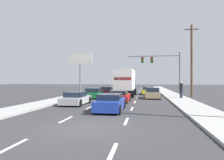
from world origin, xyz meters
name	(u,v)px	position (x,y,z in m)	size (l,w,h in m)	color
ground_plane	(128,94)	(0.00, 25.00, 0.00)	(140.00, 140.00, 0.00)	#333335
sidewalk_right	(173,96)	(6.52, 20.00, 0.07)	(2.54, 80.00, 0.14)	#9E9E99
sidewalk_left	(81,95)	(-6.52, 20.00, 0.07)	(2.54, 80.00, 0.14)	#9E9E99
lane_markings	(125,96)	(0.00, 19.34, 0.00)	(3.54, 57.00, 0.01)	silver
car_maroon	(107,90)	(-3.25, 23.53, 0.55)	(2.11, 4.60, 1.17)	maroon
car_green	(94,93)	(-3.54, 15.85, 0.57)	(1.88, 4.49, 1.23)	#196B38
car_silver	(76,99)	(-3.45, 8.72, 0.54)	(1.90, 4.05, 1.17)	#B7BABF
box_truck	(126,82)	(0.09, 19.20, 2.01)	(2.59, 8.05, 3.55)	white
car_red	(119,96)	(0.12, 11.68, 0.55)	(2.07, 4.32, 1.17)	red
car_blue	(110,103)	(0.23, 5.51, 0.58)	(1.84, 4.39, 1.23)	#1E389E
car_yellow	(148,91)	(3.22, 23.69, 0.56)	(1.98, 4.38, 1.22)	yellow
car_tan	(152,93)	(3.61, 16.46, 0.59)	(1.87, 4.07, 1.30)	tan
traffic_signal_mast	(158,63)	(4.82, 25.94, 5.03)	(8.46, 0.69, 6.79)	#595B56
utility_pole_mid	(192,60)	(8.77, 19.44, 4.89)	(1.80, 0.28, 9.50)	brown
roadside_billboard	(80,64)	(-9.69, 29.93, 5.36)	(4.62, 0.36, 7.37)	slate
pedestrian_near_corner	(181,90)	(6.91, 16.09, 1.10)	(0.38, 0.38, 1.90)	#1E233F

